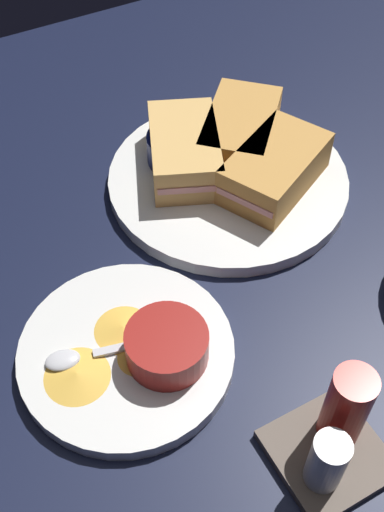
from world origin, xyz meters
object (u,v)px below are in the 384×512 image
spoon_by_gravy_ramekin (77,357)px  ramekin_dark_sauce (180,147)px  plate_chips_companion (127,353)px  spoon_by_dark_ramekin (226,170)px  sandwich_half_near (275,168)px  condiment_caddy (336,434)px  sandwich_half_extra (184,151)px  ramekin_light_gravy (167,345)px  plate_sandwich_main (228,180)px  sandwich_half_far (240,131)px

spoon_by_gravy_ramekin → ramekin_dark_sauce: bearing=-136.8°
plate_chips_companion → spoon_by_gravy_ramekin: spoon_by_gravy_ramekin is taller
ramekin_dark_sauce → spoon_by_dark_ramekin: (-3.69, 4.60, -1.52)cm
sandwich_half_near → condiment_caddy: condiment_caddy is taller
sandwich_half_extra → plate_chips_companion: bearing=49.5°
spoon_by_dark_ramekin → plate_chips_companion: size_ratio=0.43×
plate_chips_companion → ramekin_light_gravy: size_ratio=2.66×
ramekin_light_gravy → sandwich_half_extra: bearing=-121.7°
ramekin_light_gravy → spoon_by_gravy_ramekin: 8.31cm
plate_sandwich_main → spoon_by_gravy_ramekin: 28.66cm
plate_sandwich_main → sandwich_half_extra: sandwich_half_extra is taller
sandwich_half_far → ramekin_dark_sauce: size_ratio=1.91×
condiment_caddy → sandwich_half_far: bearing=-109.7°
sandwich_half_far → ramekin_light_gravy: size_ratio=1.94×
ramekin_dark_sauce → ramekin_light_gravy: size_ratio=1.01×
sandwich_half_far → ramekin_light_gravy: sandwich_half_far is taller
sandwich_half_far → ramekin_dark_sauce: (7.44, -1.37, -0.52)cm
plate_sandwich_main → ramekin_dark_sauce: 6.83cm
plate_sandwich_main → condiment_caddy: bearing=74.2°
sandwich_half_near → plate_chips_companion: bearing=26.3°
sandwich_half_near → ramekin_dark_sauce: (7.40, -8.87, -0.52)cm
sandwich_half_extra → spoon_by_dark_ramekin: sandwich_half_extra is taller
sandwich_half_extra → condiment_caddy: condiment_caddy is taller
sandwich_half_extra → ramekin_dark_sauce: (-0.07, -1.33, -0.52)cm
ramekin_dark_sauce → sandwich_half_far: bearing=169.6°
ramekin_dark_sauce → ramekin_light_gravy: 26.95cm
sandwich_half_far → sandwich_half_near: bearing=89.7°
plate_sandwich_main → ramekin_dark_sauce: bearing=-54.3°
ramekin_light_gravy → spoon_by_gravy_ramekin: ramekin_light_gravy is taller
spoon_by_gravy_ramekin → ramekin_light_gravy: bearing=154.1°
plate_sandwich_main → spoon_by_dark_ramekin: spoon_by_dark_ramekin is taller
sandwich_half_extra → ramekin_dark_sauce: size_ratio=1.95×
plate_chips_companion → condiment_caddy: bearing=124.0°
sandwich_half_near → ramekin_light_gravy: (21.00, 14.40, -0.61)cm
spoon_by_gravy_ramekin → condiment_caddy: 23.55cm
sandwich_half_extra → spoon_by_dark_ramekin: 5.38cm
plate_sandwich_main → ramekin_light_gravy: (17.27, 18.17, 2.59)cm
sandwich_half_far → sandwich_half_extra: same height
plate_chips_companion → ramekin_light_gravy: ramekin_light_gravy is taller
ramekin_dark_sauce → spoon_by_gravy_ramekin: 28.81cm
plate_sandwich_main → spoon_by_gravy_ramekin: (24.64, 14.59, 1.16)cm
sandwich_half_near → plate_chips_companion: (24.03, 11.87, -3.20)cm
plate_sandwich_main → condiment_caddy: (9.11, 32.24, 2.61)cm
ramekin_dark_sauce → plate_chips_companion: ramekin_dark_sauce is taller
plate_chips_companion → spoon_by_gravy_ramekin: bearing=-13.6°
plate_sandwich_main → condiment_caddy: 33.60cm
ramekin_dark_sauce → plate_chips_companion: (16.63, 20.74, -2.68)cm
sandwich_half_near → spoon_by_gravy_ramekin: (28.37, 10.82, -2.04)cm
sandwich_half_far → spoon_by_dark_ramekin: bearing=40.7°
sandwich_half_extra → ramekin_dark_sauce: sandwich_half_extra is taller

